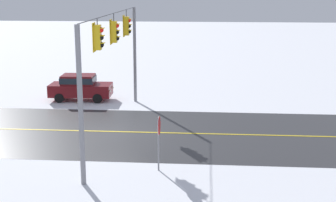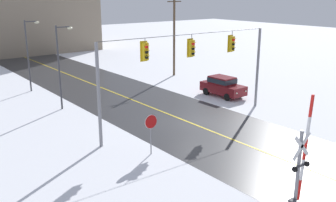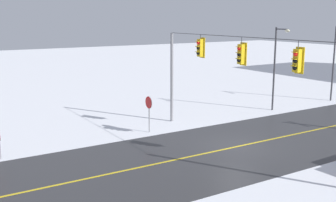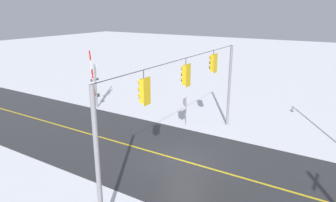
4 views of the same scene
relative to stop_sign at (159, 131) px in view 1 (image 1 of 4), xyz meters
The scene contains 6 objects.
ground_plane 6.25m from the stop_sign, 27.78° to the left, with size 160.00×160.00×0.00m, color white.
road_asphalt 10.42m from the stop_sign, 58.87° to the left, with size 9.00×80.00×0.01m, color #303033.
lane_centre_line 10.42m from the stop_sign, 58.87° to the left, with size 0.14×72.00×0.01m, color gold.
signal_span 6.55m from the stop_sign, 27.51° to the left, with size 14.20×0.47×6.22m.
stop_sign is the anchor object (origin of this frame).
parked_car_maroon 14.01m from the stop_sign, 27.99° to the left, with size 1.92×4.24×1.74m.
Camera 1 is at (-24.47, -4.71, 7.58)m, focal length 52.11 mm.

